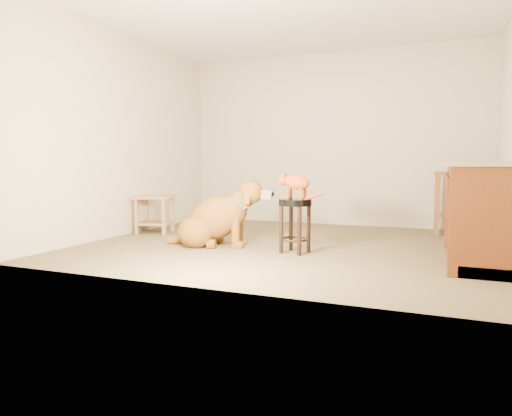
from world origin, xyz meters
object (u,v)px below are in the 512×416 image
at_px(wood_stool, 452,202).
at_px(side_table, 155,208).
at_px(padded_stool, 295,215).
at_px(tabby_kitten, 294,183).
at_px(golden_retriever, 216,220).

height_order(wood_stool, side_table, wood_stool).
bearing_deg(padded_stool, side_table, 163.19).
height_order(padded_stool, side_table, padded_stool).
relative_size(padded_stool, tabby_kitten, 1.13).
distance_m(padded_stool, tabby_kitten, 0.33).
relative_size(padded_stool, wood_stool, 0.68).
bearing_deg(tabby_kitten, padded_stool, -5.72).
bearing_deg(tabby_kitten, golden_retriever, -172.84).
height_order(padded_stool, tabby_kitten, tabby_kitten).
xyz_separation_m(golden_retriever, tabby_kitten, (0.94, -0.06, 0.43)).
bearing_deg(side_table, wood_stool, 20.03).
relative_size(padded_stool, golden_retriever, 0.46).
distance_m(padded_stool, wood_stool, 2.53).
relative_size(side_table, tabby_kitten, 1.20).
relative_size(wood_stool, side_table, 1.38).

